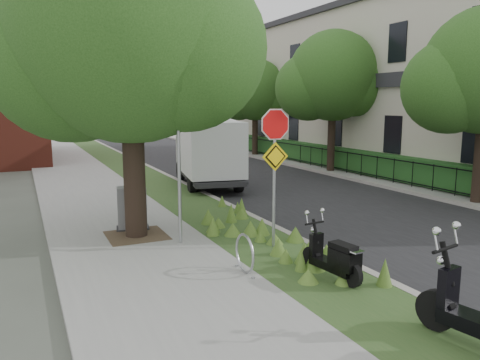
# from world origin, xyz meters

# --- Properties ---
(ground) EXTENTS (120.00, 120.00, 0.00)m
(ground) POSITION_xyz_m (0.00, 0.00, 0.00)
(ground) COLOR #4C5147
(ground) RESTS_ON ground
(sidewalk_near) EXTENTS (3.50, 60.00, 0.12)m
(sidewalk_near) POSITION_xyz_m (-4.25, 10.00, 0.06)
(sidewalk_near) COLOR gray
(sidewalk_near) RESTS_ON ground
(verge) EXTENTS (2.00, 60.00, 0.12)m
(verge) POSITION_xyz_m (-1.50, 10.00, 0.06)
(verge) COLOR #2D4F22
(verge) RESTS_ON ground
(kerb_near) EXTENTS (0.20, 60.00, 0.13)m
(kerb_near) POSITION_xyz_m (-0.50, 10.00, 0.07)
(kerb_near) COLOR #9E9991
(kerb_near) RESTS_ON ground
(road) EXTENTS (7.00, 60.00, 0.01)m
(road) POSITION_xyz_m (3.00, 10.00, 0.01)
(road) COLOR black
(road) RESTS_ON ground
(kerb_far) EXTENTS (0.20, 60.00, 0.13)m
(kerb_far) POSITION_xyz_m (6.50, 10.00, 0.07)
(kerb_far) COLOR #9E9991
(kerb_far) RESTS_ON ground
(footpath_far) EXTENTS (3.20, 60.00, 0.12)m
(footpath_far) POSITION_xyz_m (8.20, 10.00, 0.06)
(footpath_far) COLOR gray
(footpath_far) RESTS_ON ground
(street_tree_main) EXTENTS (6.21, 5.54, 7.66)m
(street_tree_main) POSITION_xyz_m (-4.08, 2.86, 4.80)
(street_tree_main) COLOR black
(street_tree_main) RESTS_ON ground
(bare_post) EXTENTS (0.08, 0.08, 4.00)m
(bare_post) POSITION_xyz_m (-3.20, 1.80, 2.12)
(bare_post) COLOR #A5A8AD
(bare_post) RESTS_ON ground
(bike_hoop) EXTENTS (0.06, 0.78, 0.77)m
(bike_hoop) POSITION_xyz_m (-2.70, -0.60, 0.50)
(bike_hoop) COLOR #A5A8AD
(bike_hoop) RESTS_ON ground
(sign_assembly) EXTENTS (0.94, 0.08, 3.22)m
(sign_assembly) POSITION_xyz_m (-1.40, 0.58, 2.33)
(sign_assembly) COLOR #A5A8AD
(sign_assembly) RESTS_ON ground
(fence_far) EXTENTS (0.04, 24.00, 1.00)m
(fence_far) POSITION_xyz_m (7.20, 10.00, 0.67)
(fence_far) COLOR black
(fence_far) RESTS_ON ground
(hedge_far) EXTENTS (1.00, 24.00, 1.10)m
(hedge_far) POSITION_xyz_m (7.90, 10.00, 0.67)
(hedge_far) COLOR #254F1C
(hedge_far) RESTS_ON footpath_far
(terrace_houses) EXTENTS (7.40, 26.40, 8.20)m
(terrace_houses) POSITION_xyz_m (11.49, 10.00, 4.16)
(terrace_houses) COLOR beige
(terrace_houses) RESTS_ON ground
(far_tree_b) EXTENTS (4.83, 4.31, 6.56)m
(far_tree_b) POSITION_xyz_m (6.94, 10.05, 4.37)
(far_tree_b) COLOR black
(far_tree_b) RESTS_ON ground
(far_tree_c) EXTENTS (4.37, 3.89, 5.93)m
(far_tree_c) POSITION_xyz_m (6.94, 18.04, 3.95)
(far_tree_c) COLOR black
(far_tree_c) RESTS_ON ground
(scooter_near) EXTENTS (0.42, 1.53, 0.73)m
(scooter_near) POSITION_xyz_m (-1.35, -1.68, 0.47)
(scooter_near) COLOR black
(scooter_near) RESTS_ON ground
(box_truck) EXTENTS (2.79, 5.25, 2.26)m
(box_truck) POSITION_xyz_m (0.30, 8.93, 1.47)
(box_truck) COLOR #262628
(box_truck) RESTS_ON ground
(utility_cabinet) EXTENTS (0.90, 0.68, 1.09)m
(utility_cabinet) POSITION_xyz_m (-3.94, 3.50, 0.64)
(utility_cabinet) COLOR #262628
(utility_cabinet) RESTS_ON ground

